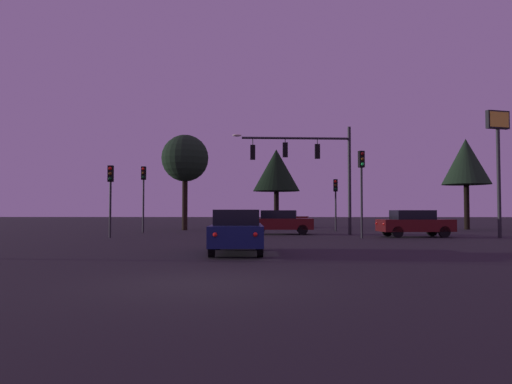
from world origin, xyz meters
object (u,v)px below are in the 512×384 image
at_px(traffic_light_corner_left, 143,186).
at_px(car_nearside_lane, 237,230).
at_px(car_crossing_right, 414,223).
at_px(car_far_lane, 286,219).
at_px(tree_behind_sign, 466,162).
at_px(tree_center_horizon, 185,159).
at_px(tree_left_far, 276,170).
at_px(traffic_light_far_side, 110,186).
at_px(car_crossing_left, 280,222).
at_px(traffic_signal_mast_arm, 311,160).
at_px(store_sign_illuminated, 498,145).
at_px(traffic_light_corner_right, 336,194).
at_px(traffic_light_median, 362,177).

bearing_deg(traffic_light_corner_left, car_nearside_lane, -65.06).
relative_size(car_crossing_right, car_far_lane, 1.01).
bearing_deg(tree_behind_sign, tree_center_horizon, -175.17).
xyz_separation_m(traffic_light_corner_left, tree_left_far, (9.35, 17.76, 2.51)).
height_order(traffic_light_far_side, car_crossing_left, traffic_light_far_side).
relative_size(traffic_signal_mast_arm, car_far_lane, 1.74).
height_order(traffic_signal_mast_arm, tree_left_far, tree_left_far).
bearing_deg(traffic_light_corner_left, store_sign_illuminated, -15.36).
bearing_deg(traffic_light_corner_right, car_far_lane, 113.94).
xyz_separation_m(traffic_signal_mast_arm, car_crossing_left, (-1.89, 1.00, -3.83)).
height_order(traffic_light_far_side, tree_behind_sign, tree_behind_sign).
relative_size(traffic_light_corner_right, traffic_light_median, 0.80).
bearing_deg(traffic_light_corner_right, car_nearside_lane, -108.05).
xyz_separation_m(car_crossing_right, car_far_lane, (-6.69, 15.52, -0.00)).
height_order(traffic_light_median, store_sign_illuminated, store_sign_illuminated).
height_order(traffic_light_far_side, car_nearside_lane, traffic_light_far_side).
height_order(traffic_light_corner_right, car_crossing_right, traffic_light_corner_right).
relative_size(car_crossing_left, car_crossing_right, 0.99).
distance_m(traffic_light_median, traffic_light_far_side, 13.75).
xyz_separation_m(traffic_light_corner_right, tree_left_far, (-4.04, 14.68, 2.97)).
bearing_deg(tree_behind_sign, traffic_light_corner_left, -164.92).
xyz_separation_m(traffic_light_far_side, car_nearside_lane, (7.56, -9.57, -2.04)).
bearing_deg(car_crossing_right, store_sign_illuminated, -12.00).
xyz_separation_m(traffic_light_median, tree_left_far, (-4.12, 24.06, 2.35)).
relative_size(traffic_light_corner_right, tree_behind_sign, 0.52).
xyz_separation_m(traffic_signal_mast_arm, traffic_light_corner_right, (2.31, 5.81, -1.91)).
bearing_deg(traffic_signal_mast_arm, traffic_light_corner_right, 68.28).
bearing_deg(traffic_light_median, traffic_light_corner_right, 90.48).
bearing_deg(car_crossing_right, tree_left_far, 108.02).
distance_m(traffic_light_median, store_sign_illuminated, 7.81).
distance_m(traffic_light_corner_left, traffic_light_median, 14.87).
relative_size(traffic_light_median, tree_behind_sign, 0.65).
bearing_deg(traffic_signal_mast_arm, store_sign_illuminated, -16.99).
xyz_separation_m(car_far_lane, tree_behind_sign, (14.30, -4.11, 4.60)).
relative_size(traffic_signal_mast_arm, car_crossing_left, 1.75).
xyz_separation_m(car_crossing_left, car_far_lane, (0.83, 12.40, -0.00)).
bearing_deg(traffic_light_corner_right, store_sign_illuminated, -49.13).
xyz_separation_m(traffic_light_corner_left, traffic_light_median, (13.46, -6.30, 0.16)).
bearing_deg(tree_center_horizon, traffic_signal_mast_arm, -39.31).
bearing_deg(tree_center_horizon, traffic_light_far_side, -102.09).
bearing_deg(traffic_light_far_side, car_far_lane, 58.43).
xyz_separation_m(traffic_light_median, tree_behind_sign, (10.86, 12.86, 2.06)).
distance_m(traffic_light_median, tree_behind_sign, 16.95).
xyz_separation_m(traffic_light_corner_left, car_far_lane, (10.02, 10.66, -2.38)).
bearing_deg(car_crossing_right, traffic_light_far_side, -175.85).
xyz_separation_m(traffic_light_median, car_far_lane, (-3.45, 16.97, -2.54)).
bearing_deg(tree_behind_sign, store_sign_illuminated, -104.83).
relative_size(traffic_light_corner_right, car_crossing_right, 0.90).
relative_size(traffic_signal_mast_arm, tree_behind_sign, 1.01).
bearing_deg(traffic_signal_mast_arm, traffic_light_median, -56.18).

